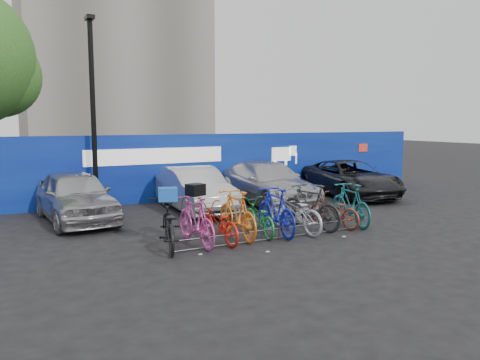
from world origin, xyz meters
TOP-DOWN VIEW (x-y plane):
  - ground at (0.00, 0.00)m, footprint 100.00×100.00m
  - hoarding at (0.01, 6.00)m, footprint 22.00×0.18m
  - lamppost at (-3.20, 5.40)m, footprint 0.25×0.50m
  - bike_rack at (-0.00, -0.60)m, footprint 5.60×0.03m
  - car_0 at (-4.05, 3.91)m, footprint 2.09×4.45m
  - car_1 at (-0.43, 3.77)m, footprint 1.62×4.29m
  - car_2 at (2.35, 3.91)m, footprint 2.05×5.00m
  - car_3 at (6.04, 3.88)m, footprint 2.96×5.18m
  - bike_0 at (-2.65, -0.13)m, footprint 1.22×2.19m
  - bike_1 at (-1.99, -0.15)m, footprint 0.63×1.97m
  - bike_2 at (-1.42, -0.15)m, footprint 0.76×1.82m
  - bike_3 at (-0.84, 0.00)m, footprint 0.60×2.02m
  - bike_4 at (-0.22, 0.01)m, footprint 0.79×1.80m
  - bike_5 at (0.19, -0.14)m, footprint 0.75×2.07m
  - bike_6 at (0.78, -0.11)m, footprint 0.93×2.11m
  - bike_7 at (1.35, -0.02)m, footprint 1.00×2.11m
  - bike_8 at (2.07, -0.10)m, footprint 0.90×1.83m
  - bike_9 at (2.61, -0.15)m, footprint 0.86×2.03m
  - cargo_crate at (-2.65, -0.13)m, footprint 0.49×0.42m
  - cargo_topcase at (-1.99, -0.15)m, footprint 0.45×0.43m

SIDE VIEW (x-z plane):
  - ground at x=0.00m, z-range 0.00..0.00m
  - bike_rack at x=0.00m, z-range 0.01..0.31m
  - bike_4 at x=-0.22m, z-range 0.00..0.92m
  - bike_8 at x=2.07m, z-range 0.00..0.92m
  - bike_2 at x=-1.42m, z-range 0.00..0.93m
  - bike_6 at x=0.78m, z-range 0.00..1.07m
  - bike_0 at x=-2.65m, z-range 0.00..1.09m
  - bike_1 at x=-1.99m, z-range 0.00..1.17m
  - bike_9 at x=2.61m, z-range 0.00..1.18m
  - bike_3 at x=-0.84m, z-range 0.00..1.21m
  - bike_5 at x=0.19m, z-range 0.00..1.22m
  - bike_7 at x=1.35m, z-range 0.00..1.22m
  - car_3 at x=6.04m, z-range 0.00..1.36m
  - car_1 at x=-0.43m, z-range 0.00..1.40m
  - car_2 at x=2.35m, z-range 0.00..1.45m
  - car_0 at x=-4.05m, z-range 0.00..1.47m
  - hoarding at x=0.01m, z-range 0.00..2.40m
  - cargo_crate at x=-2.65m, z-range 1.09..1.39m
  - cargo_topcase at x=-1.99m, z-range 1.17..1.44m
  - lamppost at x=-3.20m, z-range 0.22..6.33m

